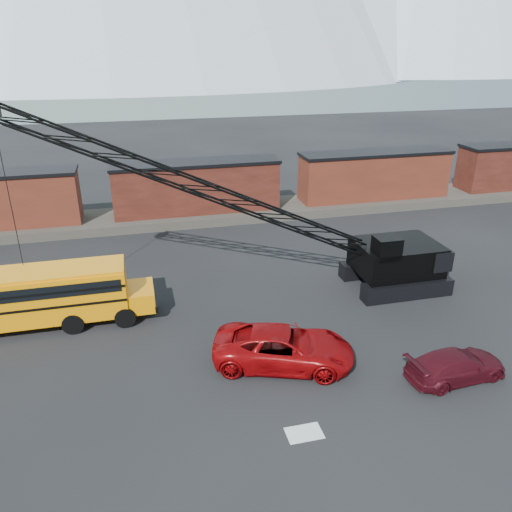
# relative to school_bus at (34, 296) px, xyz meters

# --- Properties ---
(ground) EXTENTS (160.00, 160.00, 0.00)m
(ground) POSITION_rel_school_bus_xyz_m (10.53, -6.80, -1.79)
(ground) COLOR black
(ground) RESTS_ON ground
(gravel_berm) EXTENTS (120.00, 5.00, 0.70)m
(gravel_berm) POSITION_rel_school_bus_xyz_m (10.53, 15.20, -1.44)
(gravel_berm) COLOR #4D463F
(gravel_berm) RESTS_ON ground
(boxcar_mid) EXTENTS (13.70, 3.10, 4.17)m
(boxcar_mid) POSITION_rel_school_bus_xyz_m (10.53, 15.20, 0.97)
(boxcar_mid) COLOR #562018
(boxcar_mid) RESTS_ON gravel_berm
(boxcar_east_near) EXTENTS (13.70, 3.10, 4.17)m
(boxcar_east_near) POSITION_rel_school_bus_xyz_m (26.53, 15.20, 0.97)
(boxcar_east_near) COLOR #492014
(boxcar_east_near) RESTS_ON gravel_berm
(snow_patch) EXTENTS (1.40, 0.90, 0.02)m
(snow_patch) POSITION_rel_school_bus_xyz_m (11.03, -10.80, -1.78)
(snow_patch) COLOR silver
(snow_patch) RESTS_ON ground
(school_bus) EXTENTS (11.65, 2.65, 3.19)m
(school_bus) POSITION_rel_school_bus_xyz_m (0.00, 0.00, 0.00)
(school_bus) COLOR orange
(school_bus) RESTS_ON ground
(red_pickup) EXTENTS (7.08, 4.96, 1.79)m
(red_pickup) POSITION_rel_school_bus_xyz_m (11.56, -6.30, -0.90)
(red_pickup) COLOR #8D0609
(red_pickup) RESTS_ON ground
(maroon_suv) EXTENTS (4.80, 2.28, 1.35)m
(maroon_suv) POSITION_rel_school_bus_xyz_m (18.66, -9.18, -1.12)
(maroon_suv) COLOR #400B13
(maroon_suv) RESTS_ON ground
(crawler_crane) EXTENTS (24.14, 4.20, 11.46)m
(crawler_crane) POSITION_rel_school_bus_xyz_m (10.44, 0.45, 4.32)
(crawler_crane) COLOR black
(crawler_crane) RESTS_ON ground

